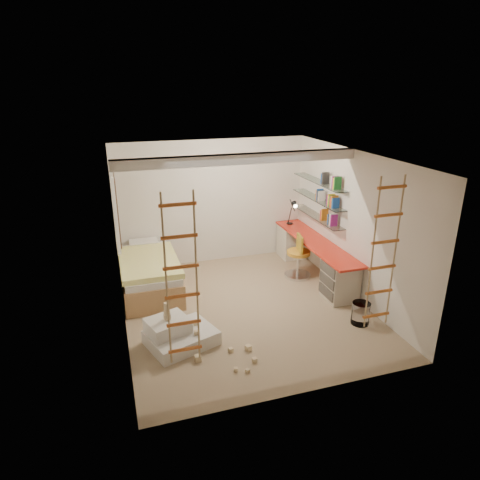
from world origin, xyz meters
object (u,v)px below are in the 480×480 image
object	(u,v)px
desk	(314,257)
bed	(149,273)
swivel_chair	(298,261)
play_platform	(178,334)

from	to	relation	value
desk	bed	world-z (taller)	desk
swivel_chair	play_platform	size ratio (longest dim) A/B	0.78
swivel_chair	play_platform	world-z (taller)	swivel_chair
swivel_chair	play_platform	distance (m)	3.14
play_platform	swivel_chair	bearing A→B (deg)	30.99
bed	play_platform	xyz separation A→B (m)	(0.19, -1.94, -0.17)
bed	swivel_chair	world-z (taller)	swivel_chair
desk	bed	bearing A→B (deg)	173.51
bed	swivel_chair	xyz separation A→B (m)	(2.88, -0.32, -0.00)
desk	play_platform	xyz separation A→B (m)	(-3.00, -1.57, -0.24)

